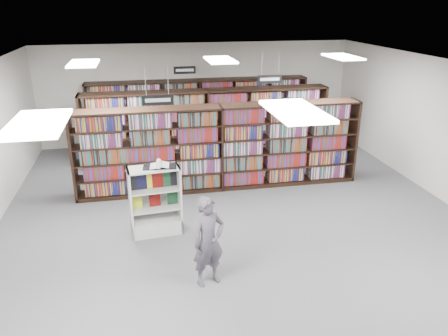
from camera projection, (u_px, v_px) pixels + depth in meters
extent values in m
plane|color=#59595E|center=(238.00, 224.00, 9.25)|extent=(12.00, 12.00, 0.00)
cube|color=silver|center=(240.00, 71.00, 8.09)|extent=(10.00, 12.00, 0.10)
cube|color=silver|center=(198.00, 93.00, 14.16)|extent=(10.00, 0.10, 3.20)
cube|color=black|center=(220.00, 148.00, 10.70)|extent=(7.00, 0.60, 2.10)
cube|color=maroon|center=(220.00, 148.00, 10.70)|extent=(6.88, 0.42, 1.98)
cube|color=black|center=(208.00, 126.00, 12.53)|extent=(7.00, 0.60, 2.10)
cube|color=maroon|center=(208.00, 126.00, 12.53)|extent=(6.88, 0.42, 1.98)
cube|color=black|center=(199.00, 112.00, 14.09)|extent=(7.00, 0.60, 2.10)
cube|color=maroon|center=(199.00, 112.00, 14.09)|extent=(6.88, 0.42, 1.98)
cylinder|color=#B2B2B7|center=(145.00, 81.00, 8.80)|extent=(0.01, 0.01, 0.58)
cylinder|color=#B2B2B7|center=(168.00, 80.00, 8.88)|extent=(0.01, 0.01, 0.58)
cube|color=black|center=(158.00, 100.00, 8.99)|extent=(0.65, 0.02, 0.22)
cube|color=white|center=(158.00, 100.00, 8.98)|extent=(0.52, 0.00, 0.08)
cylinder|color=#B2B2B7|center=(262.00, 64.00, 11.17)|extent=(0.01, 0.01, 0.58)
cylinder|color=#B2B2B7|center=(279.00, 63.00, 11.26)|extent=(0.01, 0.01, 0.58)
cube|color=black|center=(270.00, 79.00, 11.36)|extent=(0.65, 0.02, 0.22)
cube|color=white|center=(270.00, 79.00, 11.35)|extent=(0.52, 0.00, 0.08)
cylinder|color=#B2B2B7|center=(176.00, 56.00, 12.64)|extent=(0.01, 0.01, 0.58)
cylinder|color=#B2B2B7|center=(192.00, 56.00, 12.73)|extent=(0.01, 0.01, 0.58)
cube|color=black|center=(185.00, 70.00, 12.83)|extent=(0.65, 0.02, 0.22)
cube|color=white|center=(185.00, 70.00, 12.82)|extent=(0.52, 0.00, 0.08)
cube|color=white|center=(37.00, 124.00, 4.82)|extent=(0.60, 1.20, 0.04)
cube|color=white|center=(295.00, 111.00, 5.36)|extent=(0.60, 1.20, 0.04)
cube|color=white|center=(84.00, 63.00, 9.40)|extent=(0.60, 1.20, 0.04)
cube|color=white|center=(220.00, 60.00, 9.94)|extent=(0.60, 1.20, 0.04)
cube|color=white|center=(343.00, 57.00, 10.48)|extent=(0.60, 1.20, 0.04)
cube|color=silver|center=(157.00, 225.00, 8.89)|extent=(1.05, 0.60, 0.30)
cube|color=silver|center=(131.00, 204.00, 8.56)|extent=(0.09, 0.51, 1.41)
cube|color=silver|center=(179.00, 198.00, 8.82)|extent=(0.09, 0.51, 1.41)
cube|color=silver|center=(153.00, 196.00, 8.90)|extent=(1.01, 0.13, 1.41)
cube|color=silver|center=(153.00, 168.00, 8.44)|extent=(1.05, 0.60, 0.03)
cube|color=silver|center=(156.00, 207.00, 8.74)|extent=(0.97, 0.55, 0.02)
cube|color=silver|center=(154.00, 189.00, 8.60)|extent=(0.97, 0.55, 0.02)
cube|color=black|center=(134.00, 183.00, 8.48)|extent=(0.21, 0.09, 0.30)
cube|color=black|center=(142.00, 182.00, 8.52)|extent=(0.21, 0.09, 0.30)
cube|color=#E4F327|center=(150.00, 181.00, 8.56)|extent=(0.21, 0.09, 0.30)
cube|color=maroon|center=(157.00, 180.00, 8.60)|extent=(0.21, 0.09, 0.30)
cube|color=#194728|center=(165.00, 179.00, 8.64)|extent=(0.21, 0.09, 0.30)
cube|color=black|center=(173.00, 178.00, 8.68)|extent=(0.21, 0.09, 0.30)
cube|color=#E4F327|center=(136.00, 202.00, 8.63)|extent=(0.23, 0.08, 0.28)
cube|color=maroon|center=(155.00, 199.00, 8.73)|extent=(0.23, 0.08, 0.28)
cube|color=#194728|center=(173.00, 197.00, 8.83)|extent=(0.23, 0.08, 0.28)
cube|color=black|center=(160.00, 166.00, 8.48)|extent=(0.67, 0.43, 0.02)
cube|color=white|center=(152.00, 166.00, 8.45)|extent=(0.32, 0.37, 0.06)
cube|color=white|center=(168.00, 165.00, 8.51)|extent=(0.31, 0.37, 0.08)
cylinder|color=white|center=(159.00, 164.00, 8.46)|extent=(0.13, 0.34, 0.10)
imported|color=#4F4A55|center=(208.00, 241.00, 7.07)|extent=(0.66, 0.54, 1.56)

